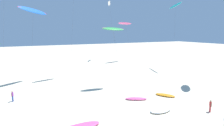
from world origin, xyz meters
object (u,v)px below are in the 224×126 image
at_px(flying_kite_5, 109,3).
at_px(person_near_left, 210,106).
at_px(flying_kite_7, 33,11).
at_px(person_mid_field, 12,96).
at_px(grounded_kite_2, 161,110).
at_px(flying_kite_2, 113,29).
at_px(flying_kite_1, 125,23).
at_px(grounded_kite_1, 165,95).
at_px(grounded_kite_0, 136,99).
at_px(flying_kite_4, 175,5).

distance_m(flying_kite_5, person_near_left, 56.92).
relative_size(flying_kite_5, flying_kite_7, 1.37).
bearing_deg(flying_kite_7, person_mid_field, -113.26).
bearing_deg(grounded_kite_2, flying_kite_2, 91.92).
relative_size(flying_kite_1, grounded_kite_2, 3.93).
height_order(flying_kite_2, grounded_kite_1, flying_kite_2).
relative_size(grounded_kite_0, person_mid_field, 2.09).
relative_size(flying_kite_5, person_near_left, 13.22).
relative_size(flying_kite_1, flying_kite_4, 0.75).
height_order(grounded_kite_2, person_near_left, person_near_left).
bearing_deg(grounded_kite_0, grounded_kite_1, -8.49).
bearing_deg(flying_kite_4, person_near_left, -125.15).
distance_m(flying_kite_4, grounded_kite_0, 35.40).
xyz_separation_m(person_near_left, person_mid_field, (-24.36, 16.93, 0.02)).
height_order(grounded_kite_0, grounded_kite_1, grounded_kite_1).
distance_m(flying_kite_5, grounded_kite_2, 55.58).
relative_size(flying_kite_7, person_mid_field, 9.49).
height_order(flying_kite_7, grounded_kite_0, flying_kite_7).
relative_size(flying_kite_1, flying_kite_5, 0.64).
bearing_deg(person_near_left, flying_kite_5, 79.04).
bearing_deg(grounded_kite_1, flying_kite_4, 43.41).
bearing_deg(grounded_kite_1, grounded_kite_0, 171.51).
relative_size(flying_kite_2, grounded_kite_2, 3.29).
height_order(flying_kite_1, flying_kite_5, flying_kite_5).
distance_m(flying_kite_2, flying_kite_5, 39.99).
relative_size(flying_kite_4, grounded_kite_1, 5.53).
distance_m(flying_kite_4, flying_kite_5, 27.38).
bearing_deg(person_near_left, grounded_kite_2, 150.58).
height_order(flying_kite_2, flying_kite_4, flying_kite_4).
height_order(grounded_kite_0, person_mid_field, person_mid_field).
bearing_deg(flying_kite_5, person_mid_field, -134.41).
bearing_deg(grounded_kite_0, flying_kite_1, 61.94).
bearing_deg(grounded_kite_2, flying_kite_1, 65.70).
height_order(flying_kite_7, grounded_kite_1, flying_kite_7).
distance_m(flying_kite_4, person_near_left, 36.48).
bearing_deg(flying_kite_4, flying_kite_2, -159.68).
distance_m(flying_kite_2, grounded_kite_2, 17.78).
bearing_deg(grounded_kite_1, flying_kite_1, 69.57).
bearing_deg(flying_kite_1, grounded_kite_1, -110.43).
distance_m(flying_kite_1, flying_kite_5, 11.00).
xyz_separation_m(flying_kite_7, person_near_left, (19.40, -28.46, -14.40)).
bearing_deg(flying_kite_7, flying_kite_1, 26.84).
bearing_deg(grounded_kite_2, flying_kite_5, 71.87).
distance_m(grounded_kite_1, grounded_kite_2, 6.78).
relative_size(flying_kite_1, grounded_kite_1, 4.13).
bearing_deg(grounded_kite_1, flying_kite_7, 131.99).
bearing_deg(person_mid_field, flying_kite_1, 36.81).
height_order(flying_kite_2, flying_kite_5, flying_kite_5).
relative_size(flying_kite_1, flying_kite_2, 1.19).
bearing_deg(flying_kite_1, flying_kite_4, -73.08).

